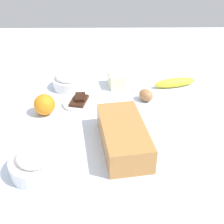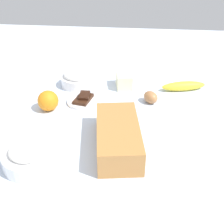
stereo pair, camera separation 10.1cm
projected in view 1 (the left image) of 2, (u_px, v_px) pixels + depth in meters
The scene contains 9 objects.
ground_plane at pixel (112, 124), 1.04m from camera, with size 2.40×2.40×0.02m, color silver.
loaf_pan at pixel (123, 135), 0.90m from camera, with size 0.30×0.17×0.08m.
flour_bowl at pixel (37, 162), 0.80m from camera, with size 0.15×0.15×0.07m.
sugar_bowl at pixel (69, 80), 1.25m from camera, with size 0.14×0.14×0.07m.
banana at pixel (175, 82), 1.26m from camera, with size 0.19×0.04×0.04m, color yellow.
orange_fruit at pixel (44, 105), 1.06m from camera, with size 0.08×0.08×0.08m, color orange.
butter_block at pixel (116, 80), 1.26m from camera, with size 0.09×0.06×0.06m, color #F4EDB2.
egg_near_butter at pixel (146, 95), 1.15m from camera, with size 0.05×0.05×0.06m, color #AB7346.
chocolate_plate at pixel (79, 102), 1.14m from camera, with size 0.13×0.13×0.03m.
Camera 1 is at (-0.86, 0.01, 0.58)m, focal length 46.34 mm.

